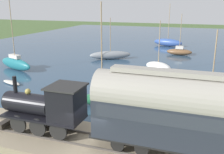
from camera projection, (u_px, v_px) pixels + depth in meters
The scene contains 15 objects.
ground_plane at pixel (92, 151), 15.24m from camera, with size 200.00×200.00×0.00m, color #476033.
harbor_water at pixel (175, 44), 54.17m from camera, with size 80.00×80.00×0.01m.
rail_embankment at pixel (94, 145), 15.45m from camera, with size 4.61×56.00×0.60m.
steam_locomotive at pixel (48, 105), 15.81m from camera, with size 2.02×5.68×3.37m.
passenger_coach at pixel (193, 112), 12.93m from camera, with size 2.24×10.60×4.55m.
sailboat_blue at pixel (168, 42), 51.97m from camera, with size 2.98×6.04×8.20m.
sailboat_brown at pixel (179, 51), 43.16m from camera, with size 1.58×4.07×6.63m.
sailboat_gray at pixel (110, 55), 39.94m from camera, with size 4.18×6.17×6.22m.
sailboat_green at pixel (102, 98), 22.07m from camera, with size 2.91×4.04×8.41m.
sailboat_yellow at pixel (210, 103), 21.17m from camera, with size 4.09×5.66×6.38m.
sailboat_white at pixel (158, 67), 32.71m from camera, with size 3.24×3.99×6.28m.
sailboat_teal at pixel (16, 63), 33.64m from camera, with size 3.17×6.30×9.51m.
rowboat_off_pier at pixel (11, 83), 27.79m from camera, with size 1.58×2.88×0.30m.
rowboat_mid_harbor at pixel (24, 102), 22.25m from camera, with size 2.28×3.08×0.33m.
rowboat_near_shore at pixel (147, 91), 24.97m from camera, with size 1.78×2.01×0.34m.
Camera 1 is at (-12.32, -5.60, 8.32)m, focal length 42.00 mm.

